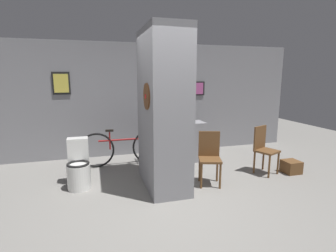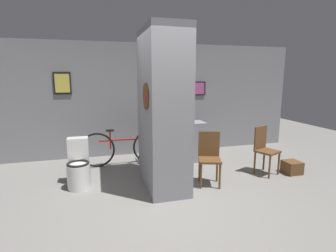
{
  "view_description": "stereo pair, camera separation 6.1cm",
  "coord_description": "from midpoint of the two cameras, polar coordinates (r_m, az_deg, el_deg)",
  "views": [
    {
      "loc": [
        -0.97,
        -3.49,
        1.85
      ],
      "look_at": [
        0.33,
        1.05,
        0.95
      ],
      "focal_mm": 28.0,
      "sensor_mm": 36.0,
      "label": 1
    },
    {
      "loc": [
        -0.91,
        -3.5,
        1.85
      ],
      "look_at": [
        0.33,
        1.05,
        0.95
      ],
      "focal_mm": 28.0,
      "sensor_mm": 36.0,
      "label": 2
    }
  ],
  "objects": [
    {
      "name": "ground_plane",
      "position": [
        4.07,
        -0.9,
        -16.27
      ],
      "size": [
        14.0,
        14.0,
        0.0
      ],
      "primitive_type": "plane",
      "color": "gray"
    },
    {
      "name": "wall_back",
      "position": [
        6.22,
        -7.32,
        5.68
      ],
      "size": [
        8.0,
        0.09,
        2.6
      ],
      "color": "gray",
      "rests_on": "ground_plane"
    },
    {
      "name": "pillar_center",
      "position": [
        4.32,
        -1.49,
        3.47
      ],
      "size": [
        0.66,
        1.3,
        2.6
      ],
      "color": "gray",
      "rests_on": "ground_plane"
    },
    {
      "name": "counter_shelf",
      "position": [
        5.72,
        1.77,
        -3.55
      ],
      "size": [
        1.19,
        0.44,
        0.86
      ],
      "color": "gray",
      "rests_on": "ground_plane"
    },
    {
      "name": "toilet",
      "position": [
        4.7,
        -19.23,
        -8.56
      ],
      "size": [
        0.38,
        0.54,
        0.81
      ],
      "color": "white",
      "rests_on": "ground_plane"
    },
    {
      "name": "chair_near_pillar",
      "position": [
        4.6,
        8.65,
        -6.37
      ],
      "size": [
        0.46,
        0.46,
        0.91
      ],
      "rotation": [
        0.0,
        0.0,
        -0.31
      ],
      "color": "brown",
      "rests_on": "ground_plane"
    },
    {
      "name": "chair_by_doorway",
      "position": [
        5.35,
        19.84,
        -4.44
      ],
      "size": [
        0.48,
        0.48,
        0.91
      ],
      "rotation": [
        0.0,
        0.0,
        0.39
      ],
      "color": "brown",
      "rests_on": "ground_plane"
    },
    {
      "name": "bicycle",
      "position": [
        5.58,
        -9.94,
        -4.67
      ],
      "size": [
        1.83,
        0.42,
        0.78
      ],
      "color": "black",
      "rests_on": "ground_plane"
    },
    {
      "name": "bottle_tall",
      "position": [
        5.52,
        -0.93,
        1.83
      ],
      "size": [
        0.07,
        0.07,
        0.34
      ],
      "color": "silver",
      "rests_on": "counter_shelf"
    },
    {
      "name": "floor_crate",
      "position": [
        5.66,
        24.95,
        -8.05
      ],
      "size": [
        0.3,
        0.3,
        0.24
      ],
      "color": "brown",
      "rests_on": "ground_plane"
    }
  ]
}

